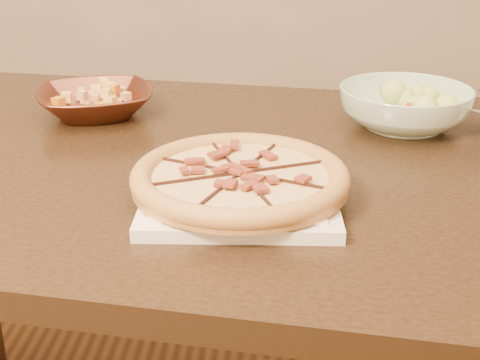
# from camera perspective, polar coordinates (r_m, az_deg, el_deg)

# --- Properties ---
(dining_table) EXTENTS (1.48, 1.06, 0.75)m
(dining_table) POSITION_cam_1_polar(r_m,az_deg,el_deg) (1.14, -3.31, -2.69)
(dining_table) COLOR #312013
(dining_table) RESTS_ON floor
(plate) EXTENTS (0.27, 0.27, 0.02)m
(plate) POSITION_cam_1_polar(r_m,az_deg,el_deg) (0.93, -0.00, -1.11)
(plate) COLOR white
(plate) RESTS_ON dining_table
(pizza) EXTENTS (0.30, 0.30, 0.03)m
(pizza) POSITION_cam_1_polar(r_m,az_deg,el_deg) (0.92, -0.00, 0.23)
(pizza) COLOR #C17F43
(pizza) RESTS_ON plate
(bronze_bowl) EXTENTS (0.27, 0.27, 0.05)m
(bronze_bowl) POSITION_cam_1_polar(r_m,az_deg,el_deg) (1.31, -12.23, 6.49)
(bronze_bowl) COLOR brown
(bronze_bowl) RESTS_ON dining_table
(mixed_dish) EXTENTS (0.10, 0.11, 0.03)m
(mixed_dish) POSITION_cam_1_polar(r_m,az_deg,el_deg) (1.30, -12.44, 8.19)
(mixed_dish) COLOR tan
(mixed_dish) RESTS_ON bronze_bowl
(salad_bowl) EXTENTS (0.24, 0.24, 0.07)m
(salad_bowl) POSITION_cam_1_polar(r_m,az_deg,el_deg) (1.25, 13.87, 5.99)
(salad_bowl) COLOR silver
(salad_bowl) RESTS_ON dining_table
(salad) EXTENTS (0.09, 0.13, 0.04)m
(salad) POSITION_cam_1_polar(r_m,az_deg,el_deg) (1.23, 14.06, 8.42)
(salad) COLOR #D0ED76
(salad) RESTS_ON salad_bowl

